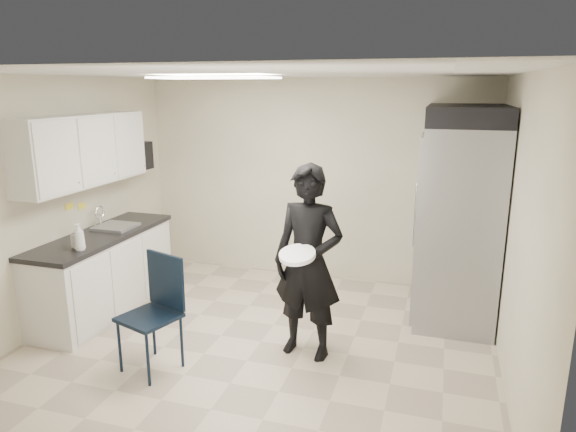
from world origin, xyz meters
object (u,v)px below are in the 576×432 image
(man_tuxedo, at_px, (308,263))
(lower_counter, at_px, (104,274))
(commercial_fridge, at_px, (459,223))
(folding_chair, at_px, (149,317))

(man_tuxedo, bearing_deg, lower_counter, -178.54)
(commercial_fridge, distance_m, man_tuxedo, 1.90)
(lower_counter, height_order, commercial_fridge, commercial_fridge)
(folding_chair, distance_m, man_tuxedo, 1.50)
(lower_counter, bearing_deg, folding_chair, -39.40)
(commercial_fridge, bearing_deg, man_tuxedo, -134.56)
(lower_counter, height_order, folding_chair, folding_chair)
(folding_chair, bearing_deg, lower_counter, 159.12)
(lower_counter, bearing_deg, man_tuxedo, -6.42)
(lower_counter, bearing_deg, commercial_fridge, 15.88)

